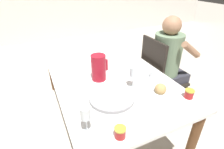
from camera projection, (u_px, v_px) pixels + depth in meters
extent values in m
plane|color=beige|center=(102.00, 119.00, 2.13)|extent=(20.00, 20.00, 0.00)
cube|color=white|center=(100.00, 67.00, 1.78)|extent=(0.97, 1.93, 0.03)
cylinder|color=brown|center=(192.00, 144.00, 1.40)|extent=(0.07, 0.07, 0.69)
cylinder|color=brown|center=(51.00, 69.00, 2.52)|extent=(0.07, 0.07, 0.69)
cylinder|color=brown|center=(105.00, 59.00, 2.82)|extent=(0.07, 0.07, 0.69)
cylinder|color=black|center=(163.00, 85.00, 2.40)|extent=(0.04, 0.04, 0.42)
cylinder|color=black|center=(183.00, 100.00, 2.11)|extent=(0.04, 0.04, 0.42)
cylinder|color=black|center=(140.00, 91.00, 2.27)|extent=(0.04, 0.04, 0.42)
cylinder|color=black|center=(158.00, 109.00, 1.97)|extent=(0.04, 0.04, 0.42)
cube|color=black|center=(163.00, 80.00, 2.07)|extent=(0.42, 0.42, 0.03)
cube|color=black|center=(152.00, 63.00, 1.87)|extent=(0.03, 0.39, 0.51)
cylinder|color=#33333D|center=(166.00, 89.00, 2.29)|extent=(0.09, 0.09, 0.45)
cylinder|color=#33333D|center=(175.00, 95.00, 2.16)|extent=(0.09, 0.09, 0.45)
cube|color=#33333D|center=(169.00, 75.00, 2.06)|extent=(0.30, 0.34, 0.11)
cylinder|color=slate|center=(167.00, 55.00, 1.89)|extent=(0.30, 0.30, 0.46)
sphere|color=#A37556|center=(172.00, 25.00, 1.74)|extent=(0.19, 0.19, 0.19)
cylinder|color=#A37556|center=(191.00, 50.00, 1.71)|extent=(0.25, 0.06, 0.20)
cylinder|color=#A31423|center=(99.00, 68.00, 1.49)|extent=(0.13, 0.13, 0.23)
cube|color=#A31423|center=(106.00, 65.00, 1.51)|extent=(0.02, 0.02, 0.10)
cone|color=#A31423|center=(92.00, 59.00, 1.43)|extent=(0.04, 0.04, 0.04)
cylinder|color=white|center=(133.00, 87.00, 1.44)|extent=(0.06, 0.06, 0.00)
cylinder|color=white|center=(133.00, 81.00, 1.41)|extent=(0.01, 0.01, 0.10)
cylinder|color=white|center=(134.00, 72.00, 1.36)|extent=(0.06, 0.06, 0.08)
cylinder|color=white|center=(87.00, 131.00, 1.03)|extent=(0.06, 0.06, 0.00)
cylinder|color=white|center=(86.00, 125.00, 1.00)|extent=(0.01, 0.01, 0.10)
cylinder|color=white|center=(85.00, 113.00, 0.96)|extent=(0.06, 0.06, 0.08)
cylinder|color=red|center=(86.00, 115.00, 0.97)|extent=(0.05, 0.05, 0.04)
cylinder|color=silver|center=(154.00, 78.00, 1.56)|extent=(0.13, 0.13, 0.01)
cylinder|color=silver|center=(154.00, 74.00, 1.55)|extent=(0.08, 0.08, 0.06)
cube|color=silver|center=(158.00, 73.00, 1.56)|extent=(0.01, 0.01, 0.03)
cylinder|color=#9E9EA3|center=(112.00, 98.00, 1.30)|extent=(0.34, 0.34, 0.02)
cylinder|color=#9E9EA3|center=(112.00, 96.00, 1.29)|extent=(0.34, 0.34, 0.01)
cylinder|color=silver|center=(160.00, 93.00, 1.36)|extent=(0.21, 0.21, 0.01)
sphere|color=tan|center=(160.00, 89.00, 1.34)|extent=(0.09, 0.09, 0.09)
cylinder|color=#A81E1E|center=(189.00, 94.00, 1.30)|extent=(0.07, 0.07, 0.07)
cylinder|color=gold|center=(190.00, 91.00, 1.29)|extent=(0.07, 0.07, 0.01)
cylinder|color=#A81E1E|center=(120.00, 132.00, 0.98)|extent=(0.07, 0.07, 0.07)
cylinder|color=gold|center=(120.00, 129.00, 0.97)|extent=(0.07, 0.07, 0.01)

